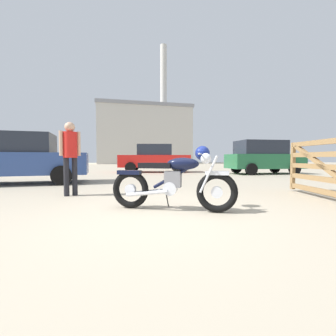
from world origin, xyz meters
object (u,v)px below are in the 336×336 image
(vintage_motorcycle, at_px, (175,180))
(silver_sedan_mid, at_px, (155,158))
(timber_gate, at_px, (335,166))
(white_estate_far, at_px, (20,159))
(bystander, at_px, (70,151))
(pale_sedan_back, at_px, (263,157))

(vintage_motorcycle, distance_m, silver_sedan_mid, 10.31)
(timber_gate, relative_size, silver_sedan_mid, 0.57)
(silver_sedan_mid, relative_size, white_estate_far, 1.01)
(vintage_motorcycle, relative_size, bystander, 1.17)
(silver_sedan_mid, relative_size, pale_sedan_back, 1.12)
(timber_gate, distance_m, white_estate_far, 8.74)
(silver_sedan_mid, bearing_deg, pale_sedan_back, 163.23)
(vintage_motorcycle, relative_size, silver_sedan_mid, 0.44)
(bystander, bearing_deg, timber_gate, 45.93)
(pale_sedan_back, bearing_deg, timber_gate, -112.58)
(bystander, bearing_deg, pale_sedan_back, 98.14)
(bystander, distance_m, pale_sedan_back, 10.28)
(vintage_motorcycle, height_order, silver_sedan_mid, silver_sedan_mid)
(white_estate_far, bearing_deg, bystander, -59.41)
(bystander, bearing_deg, vintage_motorcycle, 21.53)
(timber_gate, distance_m, silver_sedan_mid, 10.37)
(vintage_motorcycle, xyz_separation_m, bystander, (-2.01, 1.86, 0.53))
(bystander, height_order, silver_sedan_mid, silver_sedan_mid)
(vintage_motorcycle, bearing_deg, pale_sedan_back, 73.24)
(silver_sedan_mid, height_order, white_estate_far, same)
(timber_gate, xyz_separation_m, bystander, (-5.23, 1.73, 0.32))
(white_estate_far, bearing_deg, vintage_motorcycle, -54.95)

